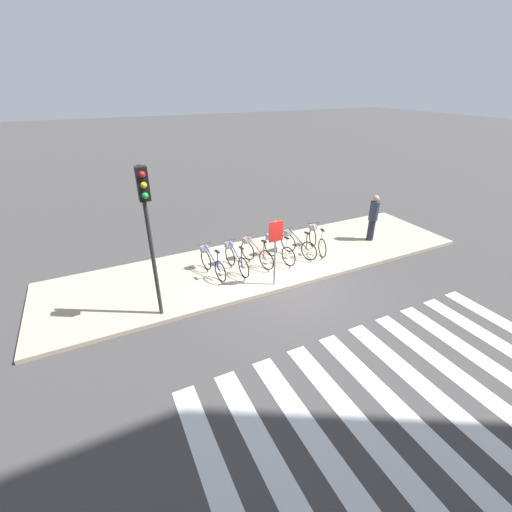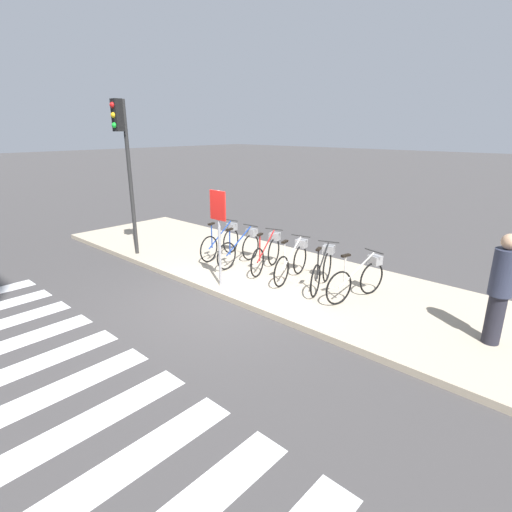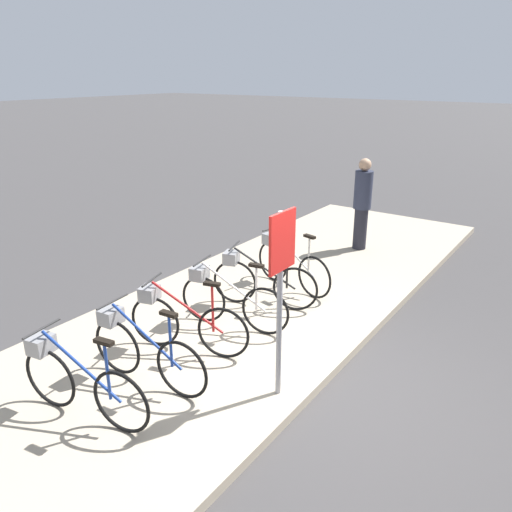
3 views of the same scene
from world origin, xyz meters
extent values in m
plane|color=#423F3F|center=(0.00, 0.00, 0.00)|extent=(120.00, 120.00, 0.00)
cube|color=#B7A88E|center=(0.00, 1.80, 0.06)|extent=(14.43, 3.61, 0.12)
torus|color=black|center=(-1.89, 1.19, 0.46)|extent=(0.14, 0.67, 0.67)
torus|color=black|center=(-2.04, 2.10, 0.46)|extent=(0.14, 0.67, 0.67)
cylinder|color=navy|center=(-1.97, 1.65, 0.73)|extent=(0.18, 0.93, 0.57)
cylinder|color=navy|center=(-1.91, 1.31, 0.76)|extent=(0.04, 0.04, 0.61)
cube|color=black|center=(-1.91, 1.31, 1.08)|extent=(0.10, 0.21, 0.04)
cylinder|color=#262626|center=(-2.04, 2.10, 1.03)|extent=(0.46, 0.10, 0.02)
cube|color=gray|center=(-2.05, 2.15, 0.84)|extent=(0.27, 0.24, 0.18)
torus|color=black|center=(-1.15, 1.10, 0.46)|extent=(0.09, 0.67, 0.67)
torus|color=black|center=(-1.23, 2.02, 0.46)|extent=(0.09, 0.67, 0.67)
cylinder|color=navy|center=(-1.19, 1.56, 0.73)|extent=(0.11, 0.94, 0.57)
cylinder|color=navy|center=(-1.16, 1.22, 0.76)|extent=(0.03, 0.03, 0.61)
cube|color=black|center=(-1.16, 1.22, 1.08)|extent=(0.09, 0.21, 0.04)
cylinder|color=#262626|center=(-1.23, 2.02, 1.03)|extent=(0.46, 0.06, 0.02)
cube|color=gray|center=(-1.24, 2.07, 0.84)|extent=(0.26, 0.22, 0.18)
torus|color=black|center=(-0.28, 1.23, 0.46)|extent=(0.23, 0.66, 0.67)
torus|color=black|center=(-0.54, 2.12, 0.46)|extent=(0.23, 0.66, 0.67)
cylinder|color=red|center=(-0.41, 1.68, 0.73)|extent=(0.30, 0.91, 0.57)
cylinder|color=red|center=(-0.32, 1.35, 0.76)|extent=(0.04, 0.04, 0.61)
cube|color=black|center=(-0.32, 1.35, 1.08)|extent=(0.12, 0.21, 0.04)
cylinder|color=#262626|center=(-0.54, 2.12, 1.03)|extent=(0.45, 0.15, 0.02)
cube|color=gray|center=(-0.56, 2.17, 0.84)|extent=(0.29, 0.26, 0.18)
torus|color=black|center=(0.49, 1.14, 0.46)|extent=(0.17, 0.67, 0.67)
torus|color=black|center=(0.31, 2.05, 0.46)|extent=(0.17, 0.67, 0.67)
cylinder|color=silver|center=(0.40, 1.59, 0.73)|extent=(0.22, 0.93, 0.57)
cylinder|color=silver|center=(0.47, 1.27, 0.76)|extent=(0.04, 0.04, 0.61)
cube|color=black|center=(0.47, 1.27, 1.08)|extent=(0.11, 0.21, 0.04)
cylinder|color=#262626|center=(0.31, 2.05, 1.03)|extent=(0.46, 0.11, 0.02)
cube|color=gray|center=(0.30, 2.10, 0.84)|extent=(0.27, 0.24, 0.18)
torus|color=black|center=(1.33, 1.18, 0.46)|extent=(0.25, 0.65, 0.67)
torus|color=black|center=(1.04, 2.06, 0.46)|extent=(0.25, 0.65, 0.67)
cylinder|color=black|center=(1.18, 1.62, 0.73)|extent=(0.33, 0.90, 0.57)
cylinder|color=black|center=(1.29, 1.30, 0.76)|extent=(0.04, 0.04, 0.61)
cube|color=black|center=(1.29, 1.30, 1.08)|extent=(0.13, 0.21, 0.04)
cylinder|color=#262626|center=(1.04, 2.06, 1.03)|extent=(0.44, 0.17, 0.02)
cube|color=gray|center=(1.02, 2.11, 0.84)|extent=(0.29, 0.27, 0.18)
torus|color=black|center=(1.87, 1.17, 0.46)|extent=(0.19, 0.66, 0.67)
torus|color=black|center=(2.09, 2.07, 0.46)|extent=(0.19, 0.66, 0.67)
cylinder|color=beige|center=(1.98, 1.62, 0.73)|extent=(0.25, 0.92, 0.57)
cylinder|color=beige|center=(1.90, 1.29, 0.76)|extent=(0.04, 0.04, 0.61)
cube|color=black|center=(1.90, 1.29, 1.08)|extent=(0.11, 0.21, 0.04)
cylinder|color=#262626|center=(2.09, 2.07, 1.03)|extent=(0.45, 0.13, 0.02)
cube|color=gray|center=(2.10, 2.12, 0.84)|extent=(0.28, 0.25, 0.18)
cylinder|color=#23232D|center=(4.42, 1.55, 0.53)|extent=(0.26, 0.26, 0.82)
cylinder|color=#2D3347|center=(4.42, 1.55, 1.30)|extent=(0.34, 0.34, 0.72)
sphere|color=tan|center=(4.42, 1.55, 1.78)|extent=(0.24, 0.24, 0.24)
cylinder|color=#99999E|center=(-0.50, 0.30, 1.14)|extent=(0.06, 0.06, 2.05)
cube|color=red|center=(-0.50, 0.28, 1.87)|extent=(0.44, 0.03, 0.60)
camera|label=1|loc=(-4.89, -7.42, 5.63)|focal=24.00mm
camera|label=2|loc=(5.47, -5.08, 3.36)|focal=28.00mm
camera|label=3|loc=(-4.40, -2.14, 3.42)|focal=35.00mm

